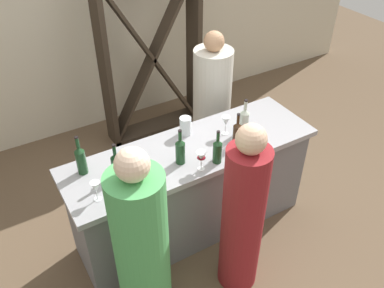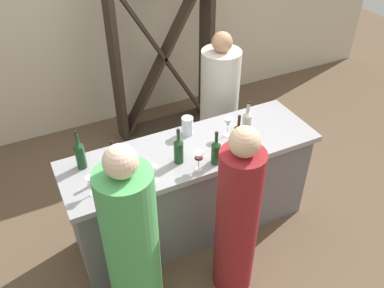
# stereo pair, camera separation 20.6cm
# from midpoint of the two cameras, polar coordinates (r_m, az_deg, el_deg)

# --- Properties ---
(ground_plane) EXTENTS (12.00, 12.00, 0.00)m
(ground_plane) POSITION_cam_midpoint_polar(r_m,az_deg,el_deg) (4.03, 1.50, -11.28)
(ground_plane) COLOR brown
(back_wall) EXTENTS (8.00, 0.10, 2.80)m
(back_wall) POSITION_cam_midpoint_polar(r_m,az_deg,el_deg) (4.99, -10.52, 17.74)
(back_wall) COLOR beige
(back_wall) RESTS_ON ground
(bar_counter) EXTENTS (2.17, 0.68, 0.94)m
(bar_counter) POSITION_cam_midpoint_polar(r_m,az_deg,el_deg) (3.69, 1.61, -6.41)
(bar_counter) COLOR slate
(bar_counter) RESTS_ON ground
(wine_rack) EXTENTS (1.19, 0.28, 1.94)m
(wine_rack) POSITION_cam_midpoint_polar(r_m,az_deg,el_deg) (4.81, -2.79, 12.01)
(wine_rack) COLOR #33281E
(wine_rack) RESTS_ON ground
(wine_bottle_leftmost_olive_green) EXTENTS (0.08, 0.08, 0.34)m
(wine_bottle_leftmost_olive_green) POSITION_cam_midpoint_polar(r_m,az_deg,el_deg) (3.21, -13.51, -1.38)
(wine_bottle_leftmost_olive_green) COLOR #193D1E
(wine_bottle_leftmost_olive_green) RESTS_ON bar_counter
(wine_bottle_second_left_dark_green) EXTENTS (0.08, 0.08, 0.31)m
(wine_bottle_second_left_dark_green) POSITION_cam_midpoint_polar(r_m,az_deg,el_deg) (3.12, -8.92, -2.40)
(wine_bottle_second_left_dark_green) COLOR black
(wine_bottle_second_left_dark_green) RESTS_ON bar_counter
(wine_bottle_center_olive_green) EXTENTS (0.08, 0.08, 0.31)m
(wine_bottle_center_olive_green) POSITION_cam_midpoint_polar(r_m,az_deg,el_deg) (3.18, -0.01, -0.86)
(wine_bottle_center_olive_green) COLOR #193D1E
(wine_bottle_center_olive_green) RESTS_ON bar_counter
(wine_bottle_second_right_olive_green) EXTENTS (0.07, 0.07, 0.30)m
(wine_bottle_second_right_olive_green) POSITION_cam_midpoint_polar(r_m,az_deg,el_deg) (3.19, 5.18, -1.11)
(wine_bottle_second_right_olive_green) COLOR #193D1E
(wine_bottle_second_right_olive_green) RESTS_ON bar_counter
(wine_bottle_rightmost_amber_brown) EXTENTS (0.07, 0.07, 0.30)m
(wine_bottle_rightmost_amber_brown) POSITION_cam_midpoint_polar(r_m,az_deg,el_deg) (3.38, 8.14, 1.23)
(wine_bottle_rightmost_amber_brown) COLOR #331E0F
(wine_bottle_rightmost_amber_brown) RESTS_ON bar_counter
(wine_bottle_far_right_clear_pale) EXTENTS (0.08, 0.08, 0.33)m
(wine_bottle_far_right_clear_pale) POSITION_cam_midpoint_polar(r_m,az_deg,el_deg) (3.52, 9.27, 2.91)
(wine_bottle_far_right_clear_pale) COLOR #B7C6B2
(wine_bottle_far_right_clear_pale) RESTS_ON bar_counter
(wine_glass_near_left) EXTENTS (0.08, 0.08, 0.17)m
(wine_glass_near_left) POSITION_cam_midpoint_polar(r_m,az_deg,el_deg) (3.11, 2.83, -1.95)
(wine_glass_near_left) COLOR white
(wine_glass_near_left) RESTS_ON bar_counter
(wine_glass_near_center) EXTENTS (0.06, 0.06, 0.15)m
(wine_glass_near_center) POSITION_cam_midpoint_polar(r_m,az_deg,el_deg) (3.02, -3.48, -3.70)
(wine_glass_near_center) COLOR white
(wine_glass_near_center) RESTS_ON bar_counter
(wine_glass_near_right) EXTENTS (0.07, 0.07, 0.16)m
(wine_glass_near_right) POSITION_cam_midpoint_polar(r_m,az_deg,el_deg) (2.97, -11.92, -5.29)
(wine_glass_near_right) COLOR white
(wine_glass_near_right) RESTS_ON bar_counter
(wine_glass_far_left) EXTENTS (0.07, 0.07, 0.18)m
(wine_glass_far_left) POSITION_cam_midpoint_polar(r_m,az_deg,el_deg) (3.49, 6.68, 2.86)
(wine_glass_far_left) COLOR white
(wine_glass_far_left) RESTS_ON bar_counter
(water_pitcher) EXTENTS (0.10, 0.10, 0.16)m
(water_pitcher) POSITION_cam_midpoint_polar(r_m,az_deg,el_deg) (3.51, 1.04, 2.51)
(water_pitcher) COLOR silver
(water_pitcher) RESTS_ON bar_counter
(person_left_guest) EXTENTS (0.40, 0.40, 1.64)m
(person_left_guest) POSITION_cam_midpoint_polar(r_m,az_deg,el_deg) (2.90, -6.19, -14.38)
(person_left_guest) COLOR #4CA559
(person_left_guest) RESTS_ON ground
(person_center_guest) EXTENTS (0.33, 0.33, 1.56)m
(person_center_guest) POSITION_cam_midpoint_polar(r_m,az_deg,el_deg) (3.12, 8.19, -10.47)
(person_center_guest) COLOR maroon
(person_center_guest) RESTS_ON ground
(person_right_guest) EXTENTS (0.48, 0.48, 1.56)m
(person_right_guest) POSITION_cam_midpoint_polar(r_m,az_deg,el_deg) (4.31, 5.13, 4.74)
(person_right_guest) COLOR beige
(person_right_guest) RESTS_ON ground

